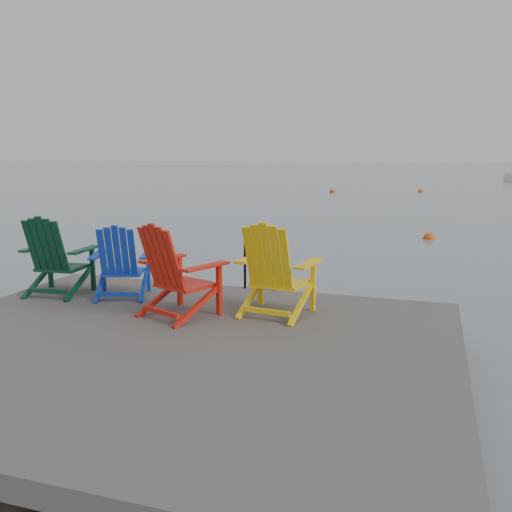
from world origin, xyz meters
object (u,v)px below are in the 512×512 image
(buoy_b, at_px, (332,192))
(buoy_d, at_px, (421,192))
(chair_yellow, at_px, (275,269))
(chair_blue, at_px, (121,261))
(chair_green, at_px, (56,256))
(handrail, at_px, (259,253))
(chair_red, at_px, (176,270))
(buoy_a, at_px, (429,239))

(buoy_b, xyz_separation_m, buoy_d, (5.56, 2.22, 0.00))
(chair_yellow, xyz_separation_m, buoy_b, (-4.58, 29.65, -1.08))
(chair_blue, bearing_deg, chair_green, 168.14)
(chair_green, bearing_deg, chair_blue, 3.55)
(handrail, bearing_deg, chair_blue, -148.26)
(chair_red, bearing_deg, chair_blue, 175.07)
(chair_blue, distance_m, chair_red, 1.26)
(chair_red, relative_size, buoy_d, 2.86)
(chair_green, relative_size, chair_red, 0.98)
(chair_red, relative_size, buoy_a, 3.23)
(chair_green, height_order, buoy_a, chair_green)
(chair_blue, height_order, buoy_b, chair_blue)
(chair_yellow, height_order, buoy_b, chair_yellow)
(buoy_a, bearing_deg, chair_red, -104.70)
(chair_yellow, relative_size, buoy_b, 2.84)
(handrail, relative_size, chair_blue, 0.89)
(chair_blue, xyz_separation_m, buoy_d, (3.22, 31.71, -1.01))
(chair_green, bearing_deg, chair_red, -16.85)
(chair_yellow, xyz_separation_m, buoy_a, (1.73, 10.45, -1.08))
(chair_blue, distance_m, buoy_b, 29.60)
(buoy_b, bearing_deg, chair_red, -83.44)
(chair_red, distance_m, chair_yellow, 1.19)
(chair_yellow, relative_size, buoy_d, 2.89)
(chair_green, distance_m, chair_red, 2.11)
(handrail, height_order, buoy_b, handrail)
(chair_blue, distance_m, buoy_a, 11.08)
(buoy_a, height_order, buoy_d, buoy_d)
(buoy_d, bearing_deg, chair_yellow, -91.77)
(chair_red, xyz_separation_m, buoy_a, (2.85, 10.87, -1.07))
(handrail, relative_size, buoy_d, 2.27)
(buoy_a, xyz_separation_m, buoy_d, (-0.75, 21.41, 0.00))
(buoy_d, bearing_deg, chair_blue, -95.80)
(chair_green, relative_size, buoy_b, 2.74)
(handrail, height_order, chair_green, chair_green)
(buoy_b, bearing_deg, chair_green, -87.30)
(chair_yellow, bearing_deg, chair_green, -173.14)
(chair_green, distance_m, buoy_a, 11.59)
(buoy_a, xyz_separation_m, buoy_b, (-6.31, 19.19, 0.00))
(chair_yellow, distance_m, buoy_a, 10.65)
(chair_yellow, bearing_deg, buoy_b, 105.81)
(chair_blue, xyz_separation_m, chair_red, (1.12, -0.57, 0.06))
(buoy_a, bearing_deg, buoy_b, 108.20)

